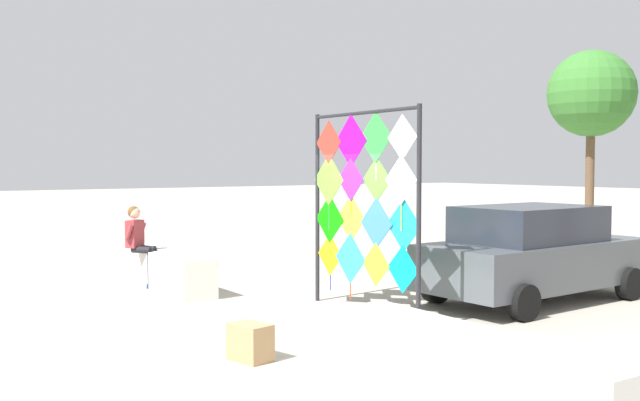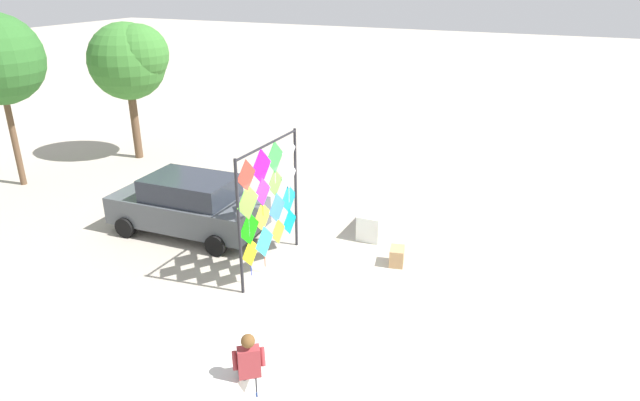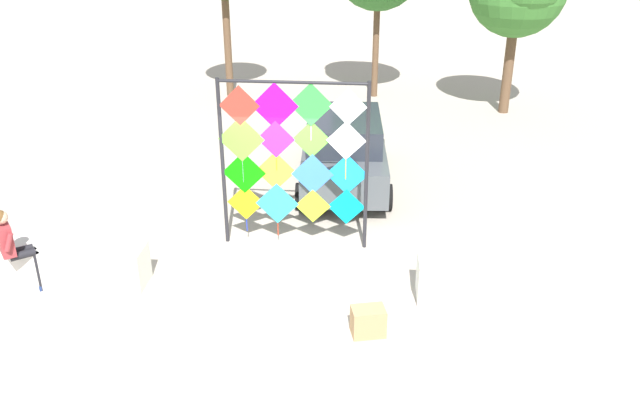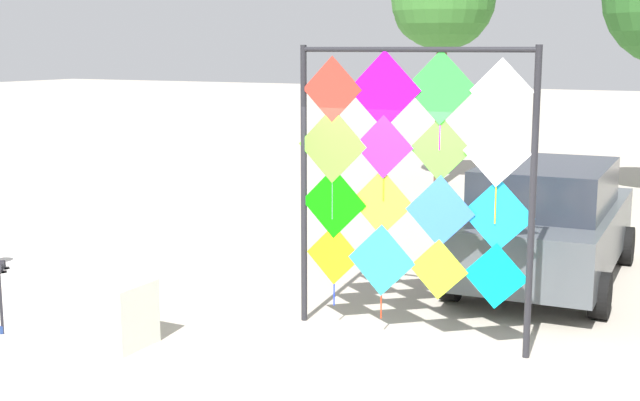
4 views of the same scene
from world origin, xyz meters
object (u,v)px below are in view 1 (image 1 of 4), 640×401
object	(u,v)px
kite_display_rack	(362,197)
cardboard_box_large	(250,342)
seated_vendor	(140,239)
tree_broadleaf	(591,98)
parked_car	(533,253)

from	to	relation	value
kite_display_rack	cardboard_box_large	size ratio (longest dim) A/B	6.39
seated_vendor	cardboard_box_large	size ratio (longest dim) A/B	3.10
seated_vendor	kite_display_rack	bearing A→B (deg)	25.27
kite_display_rack	cardboard_box_large	bearing A→B (deg)	-62.41
seated_vendor	tree_broadleaf	bearing A→B (deg)	85.54
seated_vendor	tree_broadleaf	world-z (taller)	tree_broadleaf
parked_car	seated_vendor	bearing A→B (deg)	-135.27
seated_vendor	cardboard_box_large	distance (m)	5.83
kite_display_rack	parked_car	xyz separation A→B (m)	(0.81, 3.03, -1.01)
kite_display_rack	cardboard_box_large	xyz separation A→B (m)	(1.44, -2.75, -1.62)
cardboard_box_large	tree_broadleaf	bearing A→B (deg)	110.12
parked_car	cardboard_box_large	bearing A→B (deg)	-83.78
cardboard_box_large	kite_display_rack	bearing A→B (deg)	117.59
tree_broadleaf	kite_display_rack	bearing A→B (deg)	-72.01
parked_car	kite_display_rack	bearing A→B (deg)	-104.88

